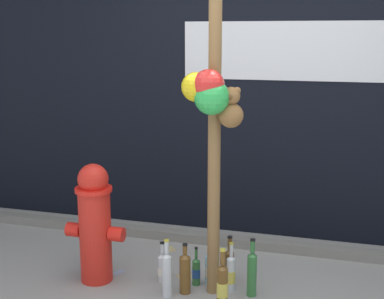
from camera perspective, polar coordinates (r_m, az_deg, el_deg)
The scene contains 16 objects.
building_wall at distance 4.80m, azimuth 7.10°, elevation 14.50°, with size 10.00×0.21×3.99m.
curb_strip at distance 4.69m, azimuth 5.59°, elevation -9.83°, with size 8.00×0.12×0.08m, color slate.
memorial_post at distance 3.47m, azimuth 2.29°, elevation 9.69°, with size 0.51×0.27×2.83m.
fire_hydrant at distance 4.00m, azimuth -10.30°, elevation -7.66°, with size 0.45×0.27×0.89m.
bottle_0 at distance 4.06m, azimuth 4.02°, elevation -11.91°, with size 0.07×0.07×0.34m.
bottle_1 at distance 3.81m, azimuth -2.69°, elevation -12.98°, with size 0.07×0.07×0.42m.
bottle_2 at distance 3.86m, azimuth -0.75°, elevation -12.93°, with size 0.08×0.08×0.37m.
bottle_3 at distance 3.92m, azimuth 4.17°, elevation -12.95°, with size 0.06×0.06×0.36m.
bottle_4 at distance 4.05m, azimuth -3.16°, elevation -12.37°, with size 0.07×0.07×0.31m.
bottle_5 at distance 4.00m, azimuth 0.45°, elevation -12.81°, with size 0.06×0.06×0.29m.
bottle_6 at distance 4.01m, azimuth 1.85°, elevation -12.51°, with size 0.06×0.06×0.32m.
bottle_7 at distance 3.68m, azimuth 3.25°, elevation -14.23°, with size 0.07×0.07×0.42m.
bottle_8 at distance 3.84m, azimuth 6.40°, elevation -12.83°, with size 0.07×0.07×0.42m.
litter_0 at distance 4.65m, azimuth -2.24°, elevation -10.51°, with size 0.12×0.06×0.01m, color tan.
litter_1 at distance 4.26m, azimuth -7.84°, elevation -12.81°, with size 0.10×0.06×0.01m, color #8C99B2.
litter_2 at distance 4.15m, azimuth -0.72°, elevation -13.36°, with size 0.12×0.11×0.01m, color tan.
Camera 1 is at (0.75, -2.93, 1.80)m, focal length 50.11 mm.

